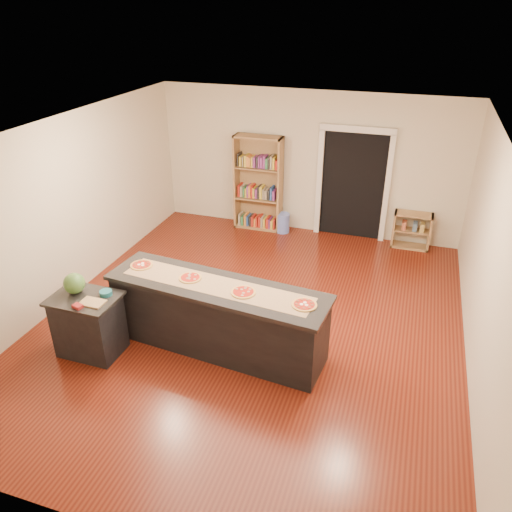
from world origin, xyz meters
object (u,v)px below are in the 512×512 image
(side_counter, at_px, (89,324))
(low_shelf, at_px, (412,230))
(watermelon, at_px, (74,283))
(bookshelf, at_px, (258,183))
(waste_bin, at_px, (283,223))
(kitchen_island, at_px, (218,317))

(side_counter, relative_size, low_shelf, 1.24)
(side_counter, relative_size, watermelon, 3.14)
(bookshelf, xyz_separation_m, waste_bin, (0.55, -0.06, -0.76))
(kitchen_island, height_order, watermelon, watermelon)
(waste_bin, height_order, watermelon, watermelon)
(kitchen_island, height_order, waste_bin, kitchen_island)
(kitchen_island, xyz_separation_m, watermelon, (-1.76, -0.54, 0.50))
(waste_bin, bearing_deg, watermelon, -109.61)
(kitchen_island, distance_m, bookshelf, 4.09)
(low_shelf, bearing_deg, bookshelf, -179.62)
(side_counter, distance_m, low_shelf, 6.08)
(bookshelf, bearing_deg, watermelon, -102.94)
(bookshelf, bearing_deg, side_counter, -100.78)
(bookshelf, relative_size, low_shelf, 2.74)
(low_shelf, distance_m, waste_bin, 2.52)
(side_counter, xyz_separation_m, waste_bin, (1.43, 4.55, -0.24))
(side_counter, height_order, watermelon, watermelon)
(waste_bin, relative_size, watermelon, 1.43)
(bookshelf, bearing_deg, kitchen_island, -79.81)
(side_counter, bearing_deg, waste_bin, 73.06)
(kitchen_island, bearing_deg, side_counter, -153.13)
(watermelon, bearing_deg, bookshelf, 77.06)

